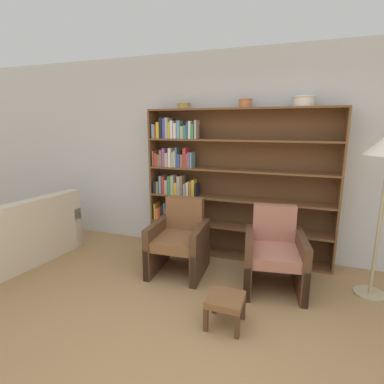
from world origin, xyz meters
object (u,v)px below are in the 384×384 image
(bowl_stoneware, at_px, (304,101))
(couch, at_px, (15,239))
(bowl_brass, at_px, (245,103))
(footstool, at_px, (225,302))
(bowl_sage, at_px, (184,105))
(armchair_leather, at_px, (180,240))
(bookshelf, at_px, (219,183))
(armchair_cushioned, at_px, (274,253))

(bowl_stoneware, bearing_deg, couch, -161.93)
(bowl_brass, distance_m, footstool, 2.38)
(couch, bearing_deg, footstool, -91.08)
(bowl_sage, relative_size, armchair_leather, 0.20)
(bowl_brass, xyz_separation_m, footstool, (0.16, -1.51, -1.84))
(bowl_brass, xyz_separation_m, couch, (-2.81, -1.14, -1.77))
(bowl_brass, bearing_deg, footstool, -84.03)
(bookshelf, relative_size, bowl_brass, 14.03)
(bowl_brass, height_order, couch, bowl_brass)
(bowl_brass, xyz_separation_m, armchair_cushioned, (0.50, -0.67, -1.66))
(bookshelf, height_order, bowl_stoneware, bowl_stoneware)
(bowl_sage, xyz_separation_m, bowl_brass, (0.82, 0.00, 0.01))
(bowl_brass, bearing_deg, couch, -157.90)
(bookshelf, xyz_separation_m, bowl_sage, (-0.50, -0.02, 1.03))
(couch, distance_m, armchair_leather, 2.23)
(armchair_cushioned, relative_size, footstool, 2.79)
(armchair_cushioned, xyz_separation_m, footstool, (-0.34, -0.84, -0.17))
(bookshelf, height_order, footstool, bookshelf)
(armchair_cushioned, bearing_deg, couch, -0.91)
(bowl_stoneware, relative_size, couch, 0.16)
(armchair_cushioned, bearing_deg, bookshelf, -48.51)
(bookshelf, distance_m, couch, 2.83)
(footstool, bearing_deg, bowl_stoneware, 70.67)
(bowl_sage, height_order, bowl_brass, bowl_brass)
(bookshelf, bearing_deg, footstool, -72.37)
(bookshelf, xyz_separation_m, armchair_cushioned, (0.83, -0.68, -0.62))
(bowl_sage, height_order, couch, bowl_sage)
(armchair_cushioned, height_order, footstool, armchair_cushioned)
(bowl_brass, relative_size, footstool, 0.55)
(bowl_stoneware, bearing_deg, armchair_leather, -153.24)
(bookshelf, xyz_separation_m, couch, (-2.48, -1.16, -0.72))
(bowl_stoneware, bearing_deg, footstool, -109.33)
(bowl_stoneware, bearing_deg, bowl_sage, -180.00)
(bowl_brass, bearing_deg, armchair_leather, -133.53)
(bowl_sage, distance_m, couch, 2.88)
(bowl_brass, distance_m, couch, 3.51)
(bookshelf, height_order, couch, bookshelf)
(armchair_leather, bearing_deg, bowl_brass, -137.15)
(armchair_cushioned, bearing_deg, bowl_brass, -62.02)
(couch, height_order, armchair_cushioned, armchair_cushioned)
(bowl_sage, bearing_deg, bowl_stoneware, 0.00)
(armchair_cushioned, bearing_deg, bowl_stoneware, -114.55)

